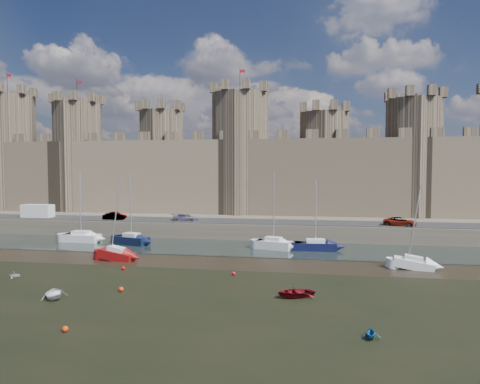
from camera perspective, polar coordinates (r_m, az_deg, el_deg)
The scene contains 25 objects.
ground at distance 39.03m, azimuth -15.30°, elevation -13.34°, with size 160.00×160.00×0.00m, color black.
seaweed_patch at distance 33.94m, azimuth -19.74°, elevation -15.92°, with size 70.00×34.00×0.01m, color black.
water_channel at distance 61.05m, azimuth -5.69°, elevation -7.27°, with size 160.00×12.00×0.08m, color black.
quay at distance 95.75m, azimuth 0.01°, elevation -2.79°, with size 160.00×60.00×2.50m, color #4C443A.
road at distance 70.27m, azimuth -3.54°, elevation -3.84°, with size 160.00×7.00×0.10m, color black.
castle at distance 83.59m, azimuth -1.80°, elevation 3.52°, with size 108.50×11.00×29.00m.
car_0 at distance 76.27m, azimuth -16.23°, elevation -2.97°, with size 1.51×3.76×1.28m, color gray.
car_1 at distance 74.33m, azimuth -16.51°, elevation -3.16°, with size 1.25×3.58×1.18m, color gray.
car_2 at distance 70.38m, azimuth -7.29°, elevation -3.39°, with size 1.71×4.21×1.22m, color gray.
car_3 at distance 68.01m, azimuth 20.56°, elevation -3.74°, with size 2.18×4.74×1.32m, color gray.
van at distance 82.72m, azimuth -25.37°, elevation -2.32°, with size 5.31×2.12×2.32m, color silver.
sailboat_0 at distance 68.77m, azimuth -20.42°, elevation -5.63°, with size 5.70×2.43×10.48m.
sailboat_1 at distance 64.24m, azimuth -14.27°, elevation -6.13°, with size 5.59×3.49×10.46m.
sailboat_2 at distance 58.80m, azimuth 4.50°, elevation -6.88°, with size 5.19×3.10×10.49m.
sailboat_3 at distance 58.75m, azimuth 10.04°, elevation -7.00°, with size 5.55×2.40×9.55m.
sailboat_4 at distance 54.05m, azimuth -16.14°, elevation -7.95°, with size 4.57×2.25×10.25m.
sailboat_5 at distance 51.18m, azimuth 22.15°, elevation -8.76°, with size 4.47×2.42×9.14m.
dinghy_2 at distance 40.77m, azimuth -23.54°, elevation -12.33°, with size 2.11×0.61×2.96m, color silver.
dinghy_3 at distance 49.18m, azimuth -27.85°, elevation -9.76°, with size 1.12×0.69×1.30m, color silver.
dinghy_4 at distance 37.88m, azimuth 7.36°, elevation -13.20°, with size 2.46×0.71×3.44m, color maroon.
dinghy_5 at distance 30.19m, azimuth 17.01°, elevation -17.58°, with size 1.19×0.73×1.38m, color #155690.
buoy_1 at distance 48.87m, azimuth -15.30°, elevation -9.77°, with size 0.39×0.39×0.39m, color red.
buoy_2 at distance 32.34m, azimuth -22.28°, elevation -16.55°, with size 0.41×0.41×0.41m, color red.
buoy_3 at distance 44.82m, azimuth -0.87°, elevation -10.82°, with size 0.40×0.40×0.40m, color red.
buoy_4 at distance 40.55m, azimuth -15.57°, elevation -12.38°, with size 0.45×0.45×0.45m, color red.
Camera 1 is at (15.92, -33.93, 10.91)m, focal length 32.00 mm.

